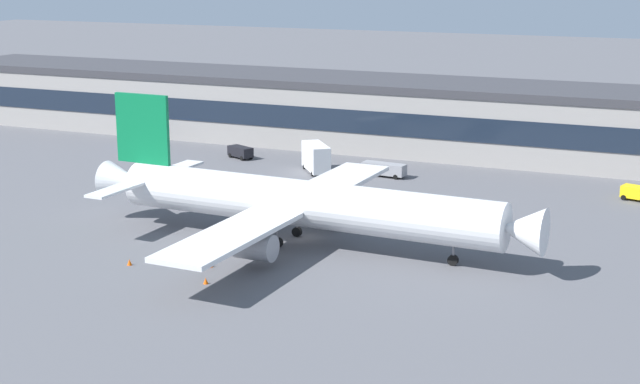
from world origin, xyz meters
The scene contains 11 objects.
ground_plane centered at (0.00, 0.00, 0.00)m, with size 600.00×600.00×0.00m, color #56565B.
terminal_building centered at (0.00, 53.03, 5.68)m, with size 187.87×18.43×11.32m.
airliner centered at (0.42, -2.12, 4.62)m, with size 52.63×44.97×15.29m.
crew_van centered at (-46.79, 37.66, 1.46)m, with size 5.63×3.73×2.55m.
baggage_tug centered at (32.70, 32.35, 1.09)m, with size 4.01×2.90×1.85m.
follow_me_car centered at (-26.63, 35.32, 1.09)m, with size 4.79×3.61×1.85m.
catering_truck centered at (-11.82, 30.99, 2.29)m, with size 6.48×7.27×4.15m.
belt_loader centered at (-1.92, 32.37, 1.15)m, with size 6.56×2.60×1.95m.
traffic_cone_0 centered at (-2.25, -17.61, 0.31)m, with size 0.50×0.50×0.63m, color #F2590C.
traffic_cone_1 centered at (-12.25, -15.78, 0.32)m, with size 0.51×0.51×0.64m, color #F2590C.
traffic_cone_2 centered at (-4.37, -13.04, 0.37)m, with size 0.59×0.59×0.73m, color #F2590C.
Camera 1 is at (41.32, -90.96, 30.24)m, focal length 52.25 mm.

